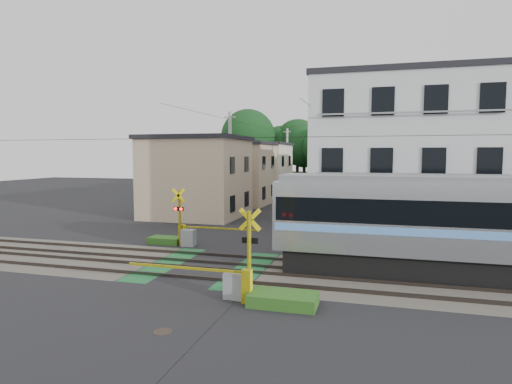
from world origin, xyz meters
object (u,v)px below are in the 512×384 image
(crossing_signal_far, at_px, (187,233))
(manhole_cover, at_px, (163,332))
(apartment_block, at_px, (403,158))
(pedestrian, at_px, (292,195))
(crossing_signal_near, at_px, (237,279))

(crossing_signal_far, relative_size, manhole_cover, 9.05)
(apartment_block, distance_m, manhole_cover, 18.30)
(crossing_signal_far, bearing_deg, pedestrian, 85.52)
(crossing_signal_near, distance_m, manhole_cover, 3.36)
(crossing_signal_far, xyz_separation_m, manhole_cover, (4.05, -10.40, -0.70))
(crossing_signal_near, distance_m, apartment_block, 14.95)
(apartment_block, distance_m, pedestrian, 18.03)
(pedestrian, bearing_deg, apartment_block, 127.81)
(crossing_signal_far, distance_m, apartment_block, 13.14)
(apartment_block, xyz_separation_m, manhole_cover, (-7.04, -16.24, -4.64))
(crossing_signal_far, relative_size, apartment_block, 0.46)
(apartment_block, xyz_separation_m, pedestrian, (-9.46, 14.87, -3.80))
(apartment_block, bearing_deg, crossing_signal_near, -114.22)
(crossing_signal_near, height_order, crossing_signal_far, same)
(crossing_signal_far, distance_m, pedestrian, 20.77)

